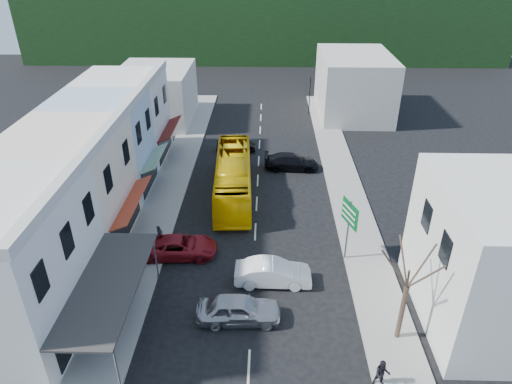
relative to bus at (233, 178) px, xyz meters
The scene contains 19 objects.
ground 9.81m from the bus, 78.37° to the right, with size 120.00×120.00×0.00m, color black.
sidewalk_left 5.76m from the bus, behind, with size 3.00×52.00×0.15m, color gray.
sidewalk_right 9.58m from the bus, ahead, with size 3.00×52.00×0.15m, color gray.
shopfront_row 11.72m from the bus, 156.96° to the right, with size 8.25×30.00×8.00m.
right_building 20.65m from the bus, 41.11° to the right, with size 8.00×9.00×8.00m, color silver.
distant_block_left 20.25m from the bus, 119.84° to the left, with size 8.00×10.00×6.00m, color #B7B2A8.
distant_block_right 24.34m from the bus, 57.74° to the left, with size 8.00×12.00×7.00m, color #B7B2A8.
hillside 55.85m from the bus, 89.49° to the left, with size 80.00×26.00×14.00m.
bus is the anchor object (origin of this frame).
car_silver 14.35m from the bus, 84.91° to the right, with size 1.80×4.40×1.40m, color #AAAAAF.
car_white 11.56m from the bus, 73.95° to the right, with size 1.80×4.40×1.40m, color white.
car_red 8.98m from the bus, 109.95° to the right, with size 1.90×4.60×1.40m, color maroon.
car_black_near 7.06m from the bus, 44.56° to the left, with size 1.84×4.50×1.40m, color black.
car_black_far 8.76m from the bus, 92.40° to the left, with size 1.80×4.40×1.40m, color black.
pedestrian_left 8.76m from the bus, 121.36° to the right, with size 0.60×0.40×1.70m, color black.
pedestrian_right 20.24m from the bus, 65.93° to the right, with size 0.70×0.44×1.70m, color black.
direction_sign 11.75m from the bus, 46.96° to the right, with size 0.86×1.98×4.47m, color #055320, non-canonical shape.
street_tree 18.35m from the bus, 57.48° to the right, with size 2.73×2.73×7.08m, color #3A2B21, non-canonical shape.
traffic_signal 21.50m from the bus, 68.86° to the left, with size 0.60×0.96×4.50m, color black, non-canonical shape.
Camera 1 is at (0.76, -23.57, 18.84)m, focal length 32.00 mm.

